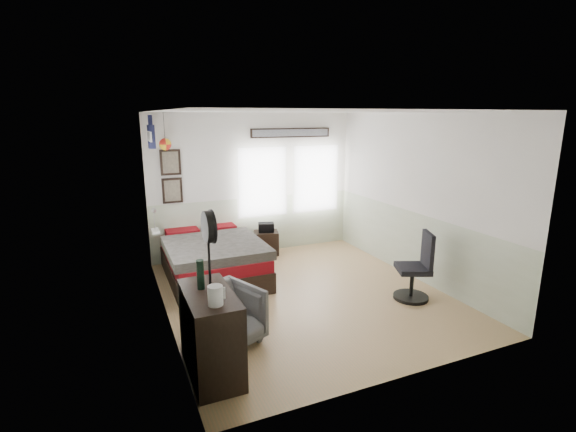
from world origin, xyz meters
The scene contains 12 objects.
ground_plane centered at (0.00, 0.00, -0.01)m, with size 4.00×4.50×0.01m, color tan.
room_shell centered at (-0.08, 0.19, 1.61)m, with size 4.02×4.52×2.71m.
wall_decor centered at (-1.10, 1.96, 2.10)m, with size 3.55×1.32×1.44m.
bed centered at (-1.10, 1.23, 0.32)m, with size 1.51×2.07×0.66m.
dresser centered at (-1.74, -1.37, 0.45)m, with size 0.48×1.00×0.90m, color black.
armchair centered at (-1.45, -0.87, 0.34)m, with size 0.73×0.75×0.68m, color slate.
nightstand centered at (0.14, 2.02, 0.23)m, with size 0.45×0.36×0.45m, color black.
task_chair centered at (1.44, -0.77, 0.41)m, with size 0.59×0.59×1.02m.
kettle centered at (-1.74, -1.67, 1.00)m, with size 0.17×0.14×0.19m.
bottle centered at (-1.79, -1.24, 1.06)m, with size 0.08×0.08×0.31m, color black.
stand_fan centered at (-1.69, -1.30, 1.55)m, with size 0.09×0.35×0.84m.
black_bag centered at (0.14, 2.02, 0.54)m, with size 0.30×0.19×0.17m, color black.
Camera 1 is at (-2.56, -5.28, 2.65)m, focal length 26.00 mm.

